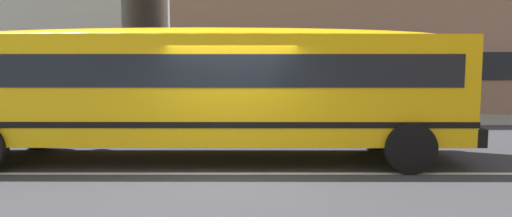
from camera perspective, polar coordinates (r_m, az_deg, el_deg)
The scene contains 4 objects.
ground_plane at distance 9.67m, azimuth -2.78°, elevation -7.60°, with size 400.00×400.00×0.00m, color #38383D.
sidewalk_far at distance 17.92m, azimuth -1.50°, elevation -1.26°, with size 120.00×3.00×0.01m, color gray.
lane_centreline at distance 9.67m, azimuth -2.78°, elevation -7.59°, with size 110.00×0.16×0.01m, color silver.
school_bus at distance 10.80m, azimuth -7.70°, elevation 3.03°, with size 12.98×3.10×2.90m.
Camera 1 is at (0.46, -9.38, 2.28)m, focal length 34.32 mm.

